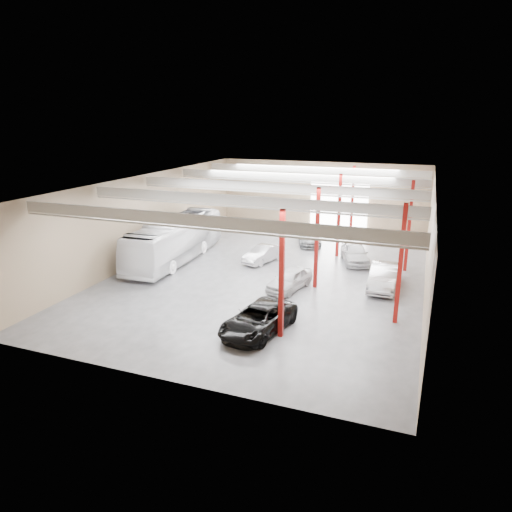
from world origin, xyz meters
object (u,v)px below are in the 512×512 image
Objects in this scene: car_row_a at (290,279)px; car_right_far at (355,253)px; car_row_b at (263,254)px; black_sedan at (259,319)px; car_row_c at (309,237)px; coach_bus at (176,240)px; car_right_near at (384,276)px.

car_right_far is at bearing 80.62° from car_row_a.
car_row_a is 6.45m from car_row_b.
black_sedan is at bearing -74.31° from car_row_a.
car_row_a is 12.11m from car_row_c.
car_row_b is 7.15m from car_row_c.
car_row_a is at bearing -100.16° from car_row_c.
car_row_a reaches higher than car_row_b.
coach_bus is 12.76m from car_row_c.
car_row_b is at bearing 13.55° from coach_bus.
car_right_near is (5.79, 9.45, 0.08)m from black_sedan.
car_row_c is at bearing 129.37° from car_right_near.
coach_bus is 2.33× the size of black_sedan.
car_right_near reaches higher than car_right_far.
car_row_a is 6.55m from car_right_near.
coach_bus reaches higher than car_row_a.
car_right_near is at bearing 36.06° from car_row_a.
black_sedan is 1.28× the size of car_row_a.
car_right_near reaches higher than car_row_b.
car_right_far is (14.00, 4.56, -0.96)m from coach_bus.
car_row_a is 0.84× the size of car_right_near.
car_right_far reaches higher than car_row_c.
car_row_c is (2.20, 6.80, 0.03)m from car_row_b.
car_right_far is (7.08, 2.51, 0.13)m from car_row_b.
car_row_a is at bearing -157.05° from car_right_near.
car_row_a is 1.04× the size of car_row_b.
coach_bus is 11.24m from car_row_a.
car_right_near is (16.79, -0.64, -0.93)m from coach_bus.
car_row_b is at bearing 165.19° from car_right_near.
car_right_near reaches higher than black_sedan.
car_row_c is at bearing 106.23° from black_sedan.
coach_bus is 2.49× the size of car_right_near.
car_row_a is 8.37m from car_right_far.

